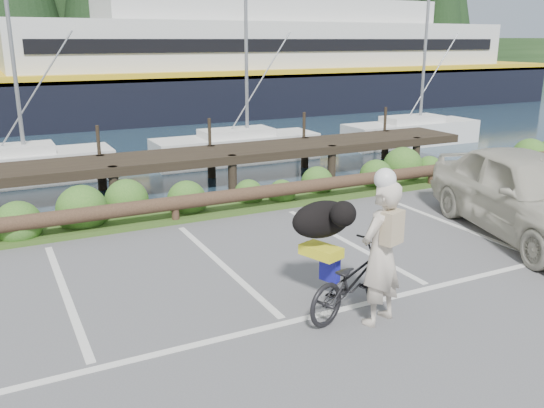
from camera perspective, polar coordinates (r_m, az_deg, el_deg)
The scene contains 8 objects.
ground at distance 8.43m, azimuth 0.17°, elevation -10.58°, with size 72.00×72.00×0.00m, color #535355.
harbor_backdrop at distance 85.31m, azimuth -24.73°, elevation 12.04°, with size 170.00×160.00×30.00m.
vegetation_strip at distance 13.04m, azimuth -10.43°, elevation -0.86°, with size 34.00×1.60×0.10m, color #3D5B21.
log_rail at distance 12.41m, azimuth -9.49°, elevation -1.92°, with size 32.00×0.30×0.60m, color #443021, non-canonical shape.
bicycle at distance 8.30m, azimuth 8.05°, elevation -7.44°, with size 0.65×1.87×0.98m, color black.
cyclist at distance 7.88m, azimuth 10.75°, elevation -4.83°, with size 0.73×0.48×2.01m, color beige.
dog at distance 8.38m, azimuth 4.96°, elevation -1.53°, with size 0.95×0.47×0.55m, color black.
parked_car at distance 12.35m, azimuth 24.09°, elevation 0.96°, with size 2.04×5.06×1.72m, color #BCB7A5.
Camera 1 is at (-3.41, -6.72, 3.77)m, focal length 38.00 mm.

